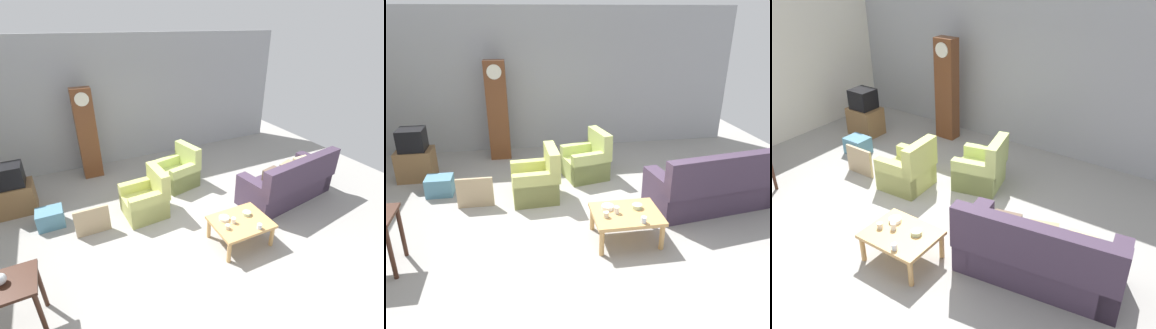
{
  "view_description": "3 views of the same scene",
  "coord_description": "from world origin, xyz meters",
  "views": [
    {
      "loc": [
        -1.94,
        -3.68,
        3.42
      ],
      "look_at": [
        0.36,
        0.98,
        0.8
      ],
      "focal_mm": 26.58,
      "sensor_mm": 36.0,
      "label": 1
    },
    {
      "loc": [
        -0.92,
        -4.94,
        3.05
      ],
      "look_at": [
        -0.02,
        0.53,
        0.74
      ],
      "focal_mm": 34.17,
      "sensor_mm": 36.0,
      "label": 2
    },
    {
      "loc": [
        3.7,
        -3.83,
        3.92
      ],
      "look_at": [
        0.53,
        0.81,
        0.85
      ],
      "focal_mm": 39.36,
      "sensor_mm": 36.0,
      "label": 3
    }
  ],
  "objects": [
    {
      "name": "bowl_shallow_green",
      "position": [
        0.67,
        -0.51,
        0.46
      ],
      "size": [
        0.15,
        0.15,
        0.06
      ],
      "primitive_type": "cylinder",
      "color": "#B2C69E",
      "rests_on": "coffee_table_wood"
    },
    {
      "name": "framed_picture_leaning",
      "position": [
        -1.74,
        0.71,
        0.26
      ],
      "size": [
        0.6,
        0.05,
        0.53
      ],
      "primitive_type": "cube",
      "color": "tan",
      "rests_on": "ground_plane"
    },
    {
      "name": "ground_plane",
      "position": [
        0.0,
        0.0,
        0.0
      ],
      "size": [
        10.4,
        10.4,
        0.0
      ],
      "primitive_type": "plane",
      "color": "#999691"
    },
    {
      "name": "cup_cream_tall",
      "position": [
        0.17,
        -0.68,
        0.47
      ],
      "size": [
        0.08,
        0.08,
        0.08
      ],
      "primitive_type": "cylinder",
      "color": "beige",
      "rests_on": "coffee_table_wood"
    },
    {
      "name": "couch_floral",
      "position": [
        2.17,
        0.07,
        0.36
      ],
      "size": [
        2.2,
        1.16,
        1.04
      ],
      "color": "#423347",
      "rests_on": "ground_plane"
    },
    {
      "name": "storage_box_blue",
      "position": [
        -2.42,
        1.29,
        0.17
      ],
      "size": [
        0.46,
        0.38,
        0.34
      ],
      "primitive_type": "cube",
      "color": "teal",
      "rests_on": "ground_plane"
    },
    {
      "name": "tv_stand_cabinet",
      "position": [
        -2.97,
        2.07,
        0.3
      ],
      "size": [
        0.68,
        0.52,
        0.6
      ],
      "primitive_type": "cube",
      "color": "brown",
      "rests_on": "ground_plane"
    },
    {
      "name": "armchair_olive_far",
      "position": [
        0.34,
        1.64,
        0.31
      ],
      "size": [
        0.94,
        0.92,
        0.92
      ],
      "color": "#B4C46E",
      "rests_on": "ground_plane"
    },
    {
      "name": "bowl_white_stacked",
      "position": [
        0.24,
        -0.46,
        0.46
      ],
      "size": [
        0.17,
        0.17,
        0.06
      ],
      "primitive_type": "cylinder",
      "color": "white",
      "rests_on": "coffee_table_wood"
    },
    {
      "name": "garage_door_wall",
      "position": [
        0.0,
        3.6,
        1.6
      ],
      "size": [
        8.4,
        0.16,
        3.2
      ],
      "primitive_type": "cube",
      "color": "#9EA0A5",
      "rests_on": "ground_plane"
    },
    {
      "name": "coffee_table_wood",
      "position": [
        0.48,
        -0.61,
        0.37
      ],
      "size": [
        0.96,
        0.76,
        0.43
      ],
      "color": "tan",
      "rests_on": "ground_plane"
    },
    {
      "name": "tv_crt",
      "position": [
        -2.97,
        2.07,
        0.81
      ],
      "size": [
        0.48,
        0.44,
        0.42
      ],
      "primitive_type": "cube",
      "color": "black",
      "rests_on": "tv_stand_cabinet"
    },
    {
      "name": "armchair_olive_near",
      "position": [
        -0.69,
        0.88,
        0.31
      ],
      "size": [
        0.83,
        0.81,
        0.92
      ],
      "color": "#B7BC66",
      "rests_on": "ground_plane"
    },
    {
      "name": "cup_blue_rimmed",
      "position": [
        0.64,
        -0.91,
        0.48
      ],
      "size": [
        0.08,
        0.08,
        0.09
      ],
      "primitive_type": "cylinder",
      "color": "silver",
      "rests_on": "coffee_table_wood"
    },
    {
      "name": "cup_white_porcelain",
      "position": [
        0.34,
        -0.6,
        0.48
      ],
      "size": [
        0.08,
        0.08,
        0.1
      ],
      "primitive_type": "cylinder",
      "color": "white",
      "rests_on": "coffee_table_wood"
    },
    {
      "name": "grandfather_clock",
      "position": [
        -1.38,
        2.97,
        1.08
      ],
      "size": [
        0.44,
        0.3,
        2.14
      ],
      "color": "brown",
      "rests_on": "ground_plane"
    }
  ]
}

